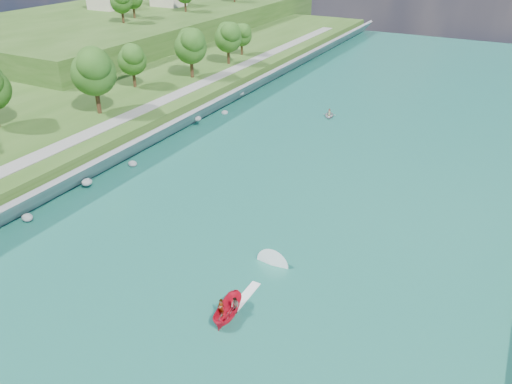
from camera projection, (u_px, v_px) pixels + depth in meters
The scene contains 8 objects.
ground at pixel (186, 307), 45.64m from camera, with size 260.00×260.00×0.00m, color #2D5119.
river_water at pixel (281, 210), 61.15m from camera, with size 55.00×240.00×0.10m, color #185C53.
berm_west at pixel (5, 128), 81.22m from camera, with size 45.00×240.00×3.50m, color #2D5119.
ridge_west at pixel (144, 24), 151.71m from camera, with size 60.00×120.00×9.00m, color #2D5119.
riprap_bank at pixel (116, 158), 70.75m from camera, with size 4.25×236.00×4.10m.
riverside_path at pixel (82, 137), 73.06m from camera, with size 3.00×200.00×0.10m, color gray.
motorboat at pixel (235, 302), 45.01m from camera, with size 3.60×19.09×2.13m.
raft at pixel (329, 115), 90.59m from camera, with size 3.10×3.70×1.53m.
Camera 1 is at (22.35, -28.00, 30.88)m, focal length 35.00 mm.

